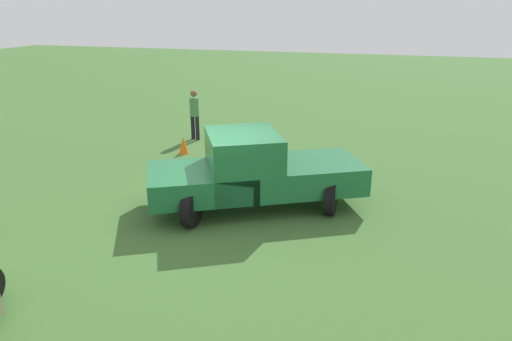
{
  "coord_description": "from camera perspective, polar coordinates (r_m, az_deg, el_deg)",
  "views": [
    {
      "loc": [
        9.13,
        3.74,
        4.51
      ],
      "look_at": [
        -0.66,
        0.71,
        0.9
      ],
      "focal_mm": 32.74,
      "sensor_mm": 36.0,
      "label": 1
    }
  ],
  "objects": [
    {
      "name": "ground_plane",
      "position": [
        10.84,
        -4.64,
        -5.23
      ],
      "size": [
        80.0,
        80.0,
        0.0
      ],
      "primitive_type": "plane",
      "color": "#3D662D"
    },
    {
      "name": "pickup_truck",
      "position": [
        10.82,
        -0.66,
        0.13
      ],
      "size": [
        4.0,
        5.22,
        1.81
      ],
      "rotation": [
        0.0,
        0.0,
        2.07
      ],
      "color": "black",
      "rests_on": "ground_plane"
    },
    {
      "name": "person_bystander",
      "position": [
        16.7,
        -7.53,
        7.12
      ],
      "size": [
        0.38,
        0.38,
        1.77
      ],
      "rotation": [
        0.0,
        0.0,
        6.07
      ],
      "color": "black",
      "rests_on": "ground_plane"
    },
    {
      "name": "traffic_cone",
      "position": [
        15.27,
        -8.85,
        3.08
      ],
      "size": [
        0.32,
        0.32,
        0.55
      ],
      "primitive_type": "cone",
      "color": "orange",
      "rests_on": "ground_plane"
    }
  ]
}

